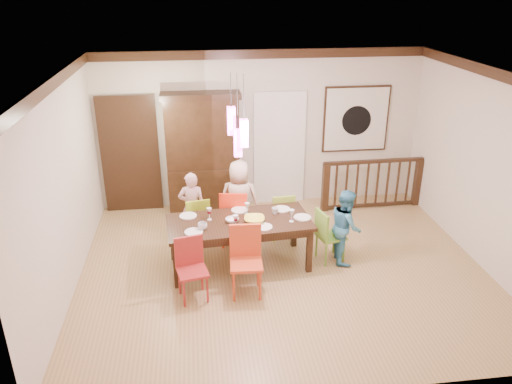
{
  "coord_description": "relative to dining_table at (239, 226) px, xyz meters",
  "views": [
    {
      "loc": [
        -1.21,
        -6.36,
        4.04
      ],
      "look_at": [
        -0.36,
        0.36,
        1.12
      ],
      "focal_mm": 35.0,
      "sensor_mm": 36.0,
      "label": 1
    }
  ],
  "objects": [
    {
      "name": "chair_far_left",
      "position": [
        -0.62,
        0.75,
        -0.18
      ],
      "size": [
        0.45,
        0.45,
        0.85
      ],
      "rotation": [
        0.0,
        0.0,
        3.33
      ],
      "color": "#ABCF24",
      "rests_on": "floor"
    },
    {
      "name": "serving_bowl",
      "position": [
        0.22,
        -0.06,
        0.12
      ],
      "size": [
        0.33,
        0.33,
        0.07
      ],
      "primitive_type": "imported",
      "rotation": [
        0.0,
        0.0,
        -0.09
      ],
      "color": "yellow",
      "rests_on": "dining_table"
    },
    {
      "name": "white_doorway",
      "position": [
        0.98,
        2.28,
        0.38
      ],
      "size": [
        0.97,
        0.05,
        2.22
      ],
      "primitive_type": "cube",
      "color": "silver",
      "rests_on": "wall_back"
    },
    {
      "name": "wine_glass_a",
      "position": [
        -0.43,
        0.09,
        0.18
      ],
      "size": [
        0.08,
        0.08,
        0.19
      ],
      "primitive_type": null,
      "color": "#590C19",
      "rests_on": "dining_table"
    },
    {
      "name": "china_hutch",
      "position": [
        -0.46,
        2.11,
        0.44
      ],
      "size": [
        1.4,
        0.46,
        2.21
      ],
      "color": "black",
      "rests_on": "floor"
    },
    {
      "name": "person_far_mid",
      "position": [
        0.09,
        0.91,
        0.01
      ],
      "size": [
        0.74,
        0.56,
        1.36
      ],
      "primitive_type": "imported",
      "rotation": [
        0.0,
        0.0,
        2.93
      ],
      "color": "beige",
      "rests_on": "floor"
    },
    {
      "name": "floor",
      "position": [
        0.63,
        -0.19,
        -0.67
      ],
      "size": [
        6.0,
        6.0,
        0.0
      ],
      "primitive_type": "plane",
      "color": "#9D7B4B",
      "rests_on": "ground"
    },
    {
      "name": "napkin",
      "position": [
        -0.08,
        -0.32,
        0.09
      ],
      "size": [
        0.18,
        0.14,
        0.01
      ],
      "primitive_type": "cube",
      "color": "#D83359",
      "rests_on": "dining_table"
    },
    {
      "name": "balustrade",
      "position": [
        2.68,
        1.76,
        -0.17
      ],
      "size": [
        1.94,
        0.13,
        0.96
      ],
      "rotation": [
        0.0,
        0.0,
        0.03
      ],
      "color": "black",
      "rests_on": "floor"
    },
    {
      "name": "person_far_left",
      "position": [
        -0.69,
        0.9,
        -0.07
      ],
      "size": [
        0.46,
        0.32,
        1.2
      ],
      "primitive_type": "imported",
      "rotation": [
        0.0,
        0.0,
        3.06
      ],
      "color": "#F5BAC6",
      "rests_on": "floor"
    },
    {
      "name": "ceiling",
      "position": [
        0.63,
        -0.19,
        2.23
      ],
      "size": [
        6.0,
        6.0,
        0.0
      ],
      "primitive_type": "plane",
      "rotation": [
        3.14,
        0.0,
        0.0
      ],
      "color": "white",
      "rests_on": "wall_back"
    },
    {
      "name": "plate_far_mid",
      "position": [
        0.04,
        0.36,
        0.09
      ],
      "size": [
        0.26,
        0.26,
        0.01
      ],
      "primitive_type": "cylinder",
      "color": "white",
      "rests_on": "dining_table"
    },
    {
      "name": "dining_table",
      "position": [
        0.0,
        0.0,
        0.0
      ],
      "size": [
        2.18,
        1.14,
        0.75
      ],
      "rotation": [
        0.0,
        0.0,
        0.09
      ],
      "color": "black",
      "rests_on": "floor"
    },
    {
      "name": "chair_near_left",
      "position": [
        -0.71,
        -0.78,
        -0.17
      ],
      "size": [
        0.46,
        0.46,
        0.87
      ],
      "rotation": [
        0.0,
        0.0,
        0.21
      ],
      "color": "maroon",
      "rests_on": "floor"
    },
    {
      "name": "plate_end_right",
      "position": [
        0.95,
        -0.02,
        0.09
      ],
      "size": [
        0.26,
        0.26,
        0.01
      ],
      "primitive_type": "cylinder",
      "color": "white",
      "rests_on": "dining_table"
    },
    {
      "name": "wall_back",
      "position": [
        0.63,
        2.31,
        0.78
      ],
      "size": [
        6.0,
        0.0,
        6.0
      ],
      "primitive_type": "plane",
      "rotation": [
        1.57,
        0.0,
        0.0
      ],
      "color": "beige",
      "rests_on": "floor"
    },
    {
      "name": "wine_glass_b",
      "position": [
        0.14,
        0.2,
        0.18
      ],
      "size": [
        0.08,
        0.08,
        0.19
      ],
      "primitive_type": null,
      "color": "silver",
      "rests_on": "dining_table"
    },
    {
      "name": "person_end_right",
      "position": [
        1.62,
        -0.04,
        -0.09
      ],
      "size": [
        0.49,
        0.6,
        1.16
      ],
      "primitive_type": "imported",
      "rotation": [
        0.0,
        0.0,
        1.48
      ],
      "color": "teal",
      "rests_on": "floor"
    },
    {
      "name": "chair_near_mid",
      "position": [
        0.02,
        -0.75,
        -0.11
      ],
      "size": [
        0.46,
        0.46,
        0.97
      ],
      "rotation": [
        0.0,
        0.0,
        -0.06
      ],
      "color": "#C4411F",
      "rests_on": "floor"
    },
    {
      "name": "wine_glass_c",
      "position": [
        -0.07,
        -0.2,
        0.18
      ],
      "size": [
        0.08,
        0.08,
        0.19
      ],
      "primitive_type": null,
      "color": "#590C19",
      "rests_on": "dining_table"
    },
    {
      "name": "chair_far_right",
      "position": [
        0.77,
        0.79,
        -0.19
      ],
      "size": [
        0.4,
        0.4,
        0.83
      ],
      "rotation": [
        0.0,
        0.0,
        3.21
      ],
      "color": "#9BBE34",
      "rests_on": "floor"
    },
    {
      "name": "painting",
      "position": [
        2.43,
        2.27,
        0.93
      ],
      "size": [
        1.25,
        0.06,
        1.25
      ],
      "color": "black",
      "rests_on": "wall_back"
    },
    {
      "name": "wall_left",
      "position": [
        -2.37,
        -0.19,
        0.78
      ],
      "size": [
        0.0,
        5.0,
        5.0
      ],
      "primitive_type": "plane",
      "rotation": [
        1.57,
        0.0,
        1.57
      ],
      "color": "beige",
      "rests_on": "floor"
    },
    {
      "name": "panel_door",
      "position": [
        -1.77,
        2.26,
        0.38
      ],
      "size": [
        1.04,
        0.07,
        2.24
      ],
      "primitive_type": "cube",
      "color": "black",
      "rests_on": "wall_back"
    },
    {
      "name": "pendant_cluster",
      "position": [
        0.0,
        -0.0,
        1.44
      ],
      "size": [
        0.27,
        0.21,
        1.14
      ],
      "color": "#FF4CCC",
      "rests_on": "ceiling"
    },
    {
      "name": "wine_glass_d",
      "position": [
        0.76,
        -0.12,
        0.18
      ],
      "size": [
        0.08,
        0.08,
        0.19
      ],
      "primitive_type": null,
      "color": "silver",
      "rests_on": "dining_table"
    },
    {
      "name": "cup_left",
      "position": [
        -0.54,
        -0.21,
        0.14
      ],
      "size": [
        0.17,
        0.17,
        0.1
      ],
      "primitive_type": "imported",
      "rotation": [
        0.0,
        0.0,
        0.35
      ],
      "color": "silver",
      "rests_on": "dining_table"
    },
    {
      "name": "plate_near_left",
      "position": [
        -0.67,
        -0.28,
        0.09
      ],
      "size": [
        0.26,
        0.26,
        0.01
      ],
      "primitive_type": "cylinder",
      "color": "white",
      "rests_on": "dining_table"
    },
    {
      "name": "plate_far_left",
      "position": [
        -0.75,
        0.25,
        0.09
      ],
      "size": [
        0.26,
        0.26,
        0.01
      ],
      "primitive_type": "cylinder",
      "color": "white",
      "rests_on": "dining_table"
    },
    {
      "name": "plate_near_mid",
      "position": [
        0.32,
        -0.25,
        0.09
      ],
      "size": [
        0.26,
        0.26,
        0.01
      ],
      "primitive_type": "cylinder",
      "color": "white",
      "rests_on": "dining_table"
    },
    {
      "name": "chair_end_right",
      "position": [
        1.4,
        -0.01,
        -0.18
      ],
      "size": [
        0.46,
        0.46,
        0.84
      ],
      "rotation": [
        0.0,
        0.0,
        1.82
      ],
      "color": "#689E2F",
      "rests_on": "floor"
    },
    {
      "name": "cup_right",
      "position": [
        0.57,
        0.17,
        0.13
      ],
      "size": [
        0.11,
        0.11,
        0.1
      ],
      "primitive_type": "imported",
      "rotation": [
        0.0,
        0.0,
        0.0
      ],
      "color": "silver",
      "rests_on": "dining_table"
    },
    {
      "name": "small_bowl",
      "position": [
        -0.1,
        -0.03,
        0.11
      ],
      "size": [
        0.2,
        0.2,
        0.06
      ],
      "primitive_type": "imported",
      "rotation": [
        0.0,
        0.0,
        0.04
      ],
      "color": "white",
      "rests_on": "dining_table"
    },
    {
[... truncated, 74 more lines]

